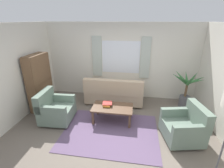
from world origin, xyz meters
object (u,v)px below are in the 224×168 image
book_stack_on_table (107,104)px  bookshelf (40,81)px  coffee_table (113,109)px  potted_plant (186,90)px  couch (114,93)px  armchair_left (55,109)px  armchair_right (185,127)px

book_stack_on_table → bookshelf: size_ratio=0.19×
coffee_table → potted_plant: size_ratio=0.89×
couch → bookshelf: size_ratio=1.10×
couch → coffee_table: couch is taller
book_stack_on_table → armchair_left: bearing=-168.1°
coffee_table → book_stack_on_table: size_ratio=3.40×
potted_plant → coffee_table: bearing=-151.5°
potted_plant → bookshelf: 4.56m
coffee_table → armchair_right: bearing=-15.6°
armchair_right → bookshelf: 4.24m
armchair_right → coffee_table: size_ratio=0.90×
armchair_left → armchair_right: same height
couch → armchair_left: size_ratio=2.15×
armchair_left → coffee_table: (1.57, 0.23, 0.03)m
potted_plant → bookshelf: size_ratio=0.72×
armchair_right → coffee_table: bearing=-117.8°
armchair_left → book_stack_on_table: (1.41, 0.30, 0.13)m
armchair_left → armchair_right: 3.36m
potted_plant → book_stack_on_table: bearing=-154.5°
book_stack_on_table → potted_plant: 2.58m
book_stack_on_table → potted_plant: (2.33, 1.11, 0.11)m
couch → coffee_table: (0.11, -1.05, 0.01)m
coffee_table → bookshelf: 2.42m
coffee_table → armchair_left: bearing=-171.7°
armchair_right → bookshelf: bookshelf is taller
armchair_right → potted_plant: bearing=154.6°
couch → armchair_right: bearing=140.6°
couch → potted_plant: potted_plant is taller
couch → book_stack_on_table: bearing=87.0°
armchair_right → book_stack_on_table: bearing=-118.4°
couch → book_stack_on_table: couch is taller
coffee_table → book_stack_on_table: 0.20m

